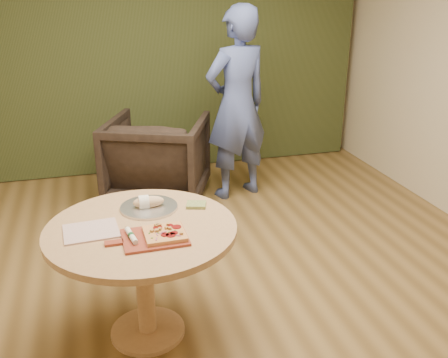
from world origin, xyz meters
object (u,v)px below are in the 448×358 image
Objects in this scene: serving_tray at (149,207)px; bread_roll at (147,202)px; pizza_paddle at (153,238)px; person_standing at (237,105)px; cutlery_roll at (131,236)px; armchair at (158,155)px; flatbread_pizza at (165,233)px; pedestal_table at (142,248)px.

bread_roll reaches higher than serving_tray.
serving_tray is (0.03, 0.40, -0.00)m from pizza_paddle.
serving_tray is 2.08m from person_standing.
armchair is at bearing 68.77° from cutlery_roll.
pizza_paddle is at bearing 176.73° from flatbread_pizza.
pizza_paddle is (0.05, -0.17, 0.15)m from pedestal_table.
bread_roll is (0.02, 0.40, 0.04)m from pizza_paddle.
person_standing reaches higher than flatbread_pizza.
person_standing is (1.13, 2.16, 0.19)m from pizza_paddle.
pizza_paddle is 0.07m from flatbread_pizza.
pedestal_table is 0.23m from pizza_paddle.
pizza_paddle reaches higher than pedestal_table.
pedestal_table is at bearing -108.21° from serving_tray.
armchair reaches higher than flatbread_pizza.
flatbread_pizza is at bearing 46.94° from person_standing.
armchair is (0.45, 2.22, -0.31)m from cutlery_roll.
flatbread_pizza is 2.41m from person_standing.
armchair is (0.32, 1.83, -0.32)m from bread_roll.
flatbread_pizza reaches higher than cutlery_roll.
person_standing is at bearing -163.03° from armchair.
bread_roll is at bearing 61.02° from cutlery_roll.
flatbread_pizza is 0.24× the size of armchair.
flatbread_pizza is 0.18m from cutlery_roll.
pedestal_table is 1.18× the size of armchair.
person_standing is at bearing 59.39° from pedestal_table.
person_standing is (1.06, 2.16, 0.17)m from flatbread_pizza.
flatbread_pizza reaches higher than pedestal_table.
person_standing is (1.17, 1.99, 0.33)m from pedestal_table.
bread_roll reaches higher than pizza_paddle.
armchair is (0.27, 2.24, -0.31)m from flatbread_pizza.
cutlery_roll is 0.42m from serving_tray.
pedestal_table is 0.27m from flatbread_pizza.
bread_roll is 0.10× the size of person_standing.
pizza_paddle is 2.28m from armchair.
serving_tray is (0.15, 0.39, -0.02)m from cutlery_roll.
cutlery_roll is 2.29m from armchair.
pizza_paddle is at bearing -16.35° from cutlery_roll.
armchair reaches higher than bread_roll.
pedestal_table is 3.12× the size of serving_tray.
armchair is at bearing 79.45° from pedestal_table.
pizza_paddle is 0.41m from serving_tray.
armchair is at bearing 80.27° from pizza_paddle.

